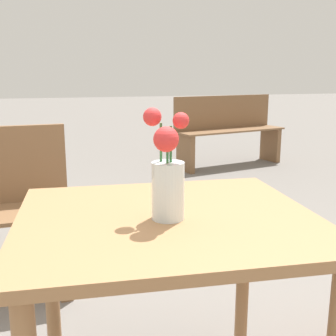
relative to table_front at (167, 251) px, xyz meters
name	(u,v)px	position (x,y,z in m)	size (l,w,h in m)	color
table_front	(167,251)	(0.00, 0.00, 0.00)	(0.91, 0.82, 0.71)	#9E7047
flower_vase	(167,181)	(-0.01, -0.03, 0.22)	(0.12, 0.13, 0.30)	silver
bench_middle	(228,129)	(1.89, 3.62, -0.15)	(1.45, 0.64, 0.85)	brown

